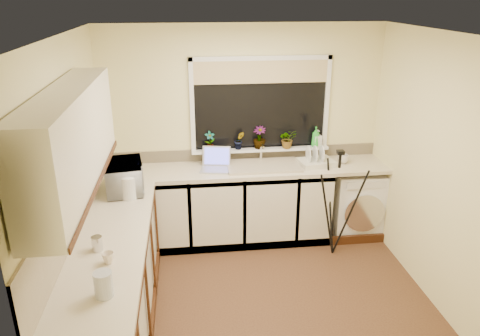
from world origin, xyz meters
name	(u,v)px	position (x,y,z in m)	size (l,w,h in m)	color
floor	(262,300)	(0.00, 0.00, 0.00)	(3.20, 3.20, 0.00)	brown
ceiling	(267,35)	(0.00, 0.00, 2.45)	(3.20, 3.20, 0.00)	white
wall_back	(243,132)	(0.00, 1.50, 1.23)	(3.20, 3.20, 0.00)	#F4E8A2
wall_front	(309,285)	(0.00, -1.50, 1.23)	(3.20, 3.20, 0.00)	#F4E8A2
wall_left	(73,191)	(-1.60, 0.00, 1.23)	(3.00, 3.00, 0.00)	#F4E8A2
wall_right	(439,174)	(1.60, 0.00, 1.23)	(3.00, 3.00, 0.00)	#F4E8A2
base_cabinet_back	(218,207)	(-0.33, 1.20, 0.43)	(2.55, 0.60, 0.86)	silver
base_cabinet_left	(114,291)	(-1.30, -0.30, 0.43)	(0.54, 2.40, 0.86)	silver
worktop_back	(246,169)	(0.00, 1.20, 0.88)	(3.20, 0.60, 0.04)	beige
worktop_left	(109,244)	(-1.30, -0.30, 0.88)	(0.60, 2.40, 0.04)	beige
upper_cabinet	(71,140)	(-1.44, -0.45, 1.80)	(0.28, 1.90, 0.70)	silver
splashback_left	(67,218)	(-1.59, -0.30, 1.12)	(0.02, 2.40, 0.45)	beige
splashback_back	(243,153)	(0.00, 1.49, 0.97)	(3.20, 0.02, 0.14)	beige
window_glass	(260,105)	(0.20, 1.49, 1.55)	(1.50, 0.02, 1.00)	black
window_blind	(261,72)	(0.20, 1.46, 1.92)	(1.50, 0.02, 0.25)	tan
windowsill	(260,149)	(0.20, 1.43, 1.04)	(1.60, 0.14, 0.03)	white
sink	(263,166)	(0.20, 1.20, 0.91)	(0.82, 0.46, 0.03)	tan
faucet	(261,152)	(0.20, 1.38, 1.02)	(0.03, 0.03, 0.24)	silver
washing_machine	(356,201)	(1.34, 1.23, 0.40)	(0.56, 0.54, 0.79)	white
laptop	(216,163)	(-0.34, 1.22, 0.96)	(0.37, 0.36, 0.23)	#A8A9B0
kettle	(129,188)	(-1.22, 0.52, 1.01)	(0.17, 0.17, 0.22)	silver
dish_rack	(316,162)	(0.81, 1.19, 0.93)	(0.39, 0.29, 0.06)	beige
tripod	(336,204)	(0.93, 0.74, 0.61)	(0.61, 0.61, 1.22)	black
glass_jug	(103,284)	(-1.22, -1.01, 0.99)	(0.12, 0.12, 0.18)	#B8BBC3
steel_jar	(97,243)	(-1.36, -0.42, 0.96)	(0.08, 0.08, 0.12)	silver
microwave	(124,177)	(-1.28, 0.72, 1.04)	(0.52, 0.35, 0.29)	white
plant_a	(210,141)	(-0.39, 1.42, 1.16)	(0.12, 0.08, 0.22)	#999999
plant_b	(239,140)	(-0.05, 1.42, 1.16)	(0.12, 0.09, 0.21)	#999999
plant_c	(259,138)	(0.18, 1.42, 1.18)	(0.15, 0.15, 0.26)	#999999
plant_d	(288,139)	(0.51, 1.39, 1.16)	(0.20, 0.17, 0.22)	#999999
soap_bottle_green	(316,137)	(0.85, 1.40, 1.17)	(0.09, 0.09, 0.24)	green
soap_bottle_clear	(317,138)	(0.87, 1.41, 1.15)	(0.09, 0.09, 0.20)	#999999
cup_back	(343,159)	(1.13, 1.21, 0.95)	(0.13, 0.13, 0.10)	beige
cup_left	(108,258)	(-1.25, -0.62, 0.94)	(0.09, 0.09, 0.08)	beige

